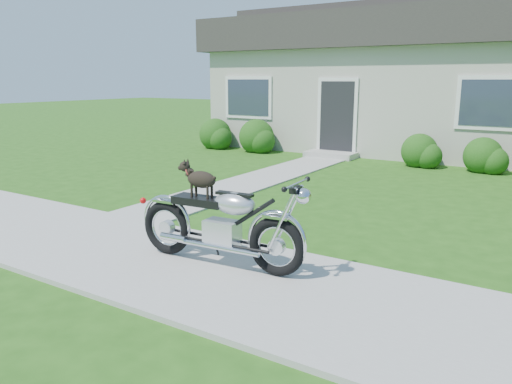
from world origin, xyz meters
TOP-DOWN VIEW (x-y plane):
  - ground at (0.00, 0.00)m, footprint 80.00×80.00m
  - sidewalk at (0.00, 0.00)m, footprint 24.00×2.20m
  - walkway at (-1.50, 5.00)m, footprint 1.20×8.00m
  - house at (-0.00, 11.99)m, footprint 12.60×7.03m
  - shrub_row at (-0.51, 8.50)m, footprint 10.96×1.07m
  - potted_plant_left at (-3.92, 8.55)m, footprint 0.55×0.63m
  - potted_plant_right at (1.08, 8.55)m, footprint 0.45×0.45m
  - motorcycle_with_dog at (0.89, 0.19)m, footprint 2.22×0.60m

SIDE VIEW (x-z plane):
  - ground at x=0.00m, z-range 0.00..0.00m
  - walkway at x=-1.50m, z-range 0.00..0.03m
  - sidewalk at x=0.00m, z-range 0.00..0.04m
  - potted_plant_left at x=-3.92m, z-range 0.00..0.67m
  - potted_plant_right at x=1.08m, z-range 0.00..0.73m
  - shrub_row at x=-0.51m, z-range -0.11..0.97m
  - motorcycle_with_dog at x=0.89m, z-range -0.04..1.15m
  - house at x=0.00m, z-range -0.09..4.41m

